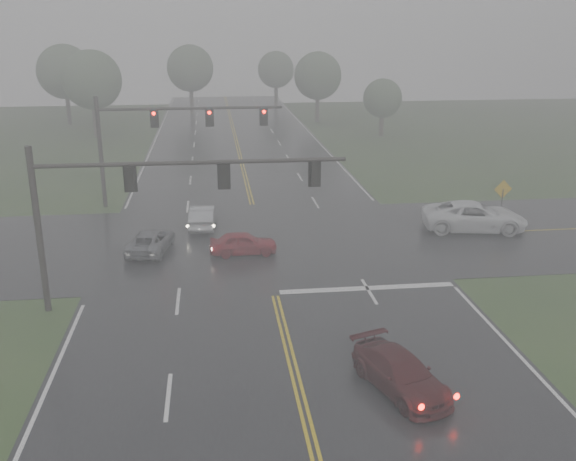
{
  "coord_description": "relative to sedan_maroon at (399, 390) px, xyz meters",
  "views": [
    {
      "loc": [
        -2.72,
        -13.46,
        12.2
      ],
      "look_at": [
        0.85,
        16.0,
        2.58
      ],
      "focal_mm": 40.0,
      "sensor_mm": 36.0,
      "label": 1
    }
  ],
  "objects": [
    {
      "name": "signal_gantry_far",
      "position": [
        -9.88,
        25.36,
        5.3
      ],
      "size": [
        12.55,
        0.38,
        7.59
      ],
      "color": "black",
      "rests_on": "ground"
    },
    {
      "name": "stop_bar",
      "position": [
        1.0,
        8.9,
        0.0
      ],
      "size": [
        8.5,
        0.5,
        0.01
      ],
      "primitive_type": "cube",
      "color": "silver",
      "rests_on": "ground"
    },
    {
      "name": "tree_nw_a",
      "position": [
        -18.92,
        54.93,
        6.25
      ],
      "size": [
        6.48,
        6.48,
        9.51
      ],
      "color": "#362B23",
      "rests_on": "ground"
    },
    {
      "name": "tree_e_near",
      "position": [
        12.99,
        51.85,
        4.18
      ],
      "size": [
        4.34,
        4.34,
        6.37
      ],
      "color": "#362B23",
      "rests_on": "ground"
    },
    {
      "name": "car_grey",
      "position": [
        -9.77,
        15.48,
        0.0
      ],
      "size": [
        2.76,
        4.59,
        1.19
      ],
      "primitive_type": "imported",
      "rotation": [
        0.0,
        0.0,
        2.95
      ],
      "color": "#5B5D63",
      "rests_on": "ground"
    },
    {
      "name": "tree_nw_b",
      "position": [
        -23.83,
        64.93,
        6.47
      ],
      "size": [
        6.69,
        6.69,
        9.83
      ],
      "color": "#362B23",
      "rests_on": "ground"
    },
    {
      "name": "tree_n_far",
      "position": [
        4.07,
        81.43,
        5.38
      ],
      "size": [
        5.58,
        5.58,
        8.2
      ],
      "color": "#362B23",
      "rests_on": "ground"
    },
    {
      "name": "tree_n_mid",
      "position": [
        -8.71,
        73.34,
        6.21
      ],
      "size": [
        6.43,
        6.43,
        9.44
      ],
      "color": "#362B23",
      "rests_on": "ground"
    },
    {
      "name": "tree_ne_a",
      "position": [
        7.54,
        63.28,
        5.82
      ],
      "size": [
        6.02,
        6.02,
        8.84
      ],
      "color": "#362B23",
      "rests_on": "ground"
    },
    {
      "name": "signal_gantry_near",
      "position": [
        -9.56,
        8.24,
        5.2
      ],
      "size": [
        13.45,
        0.32,
        7.4
      ],
      "color": "black",
      "rests_on": "ground"
    },
    {
      "name": "sedan_red",
      "position": [
        -4.66,
        14.47,
        0.0
      ],
      "size": [
        3.74,
        1.58,
        1.26
      ],
      "primitive_type": "imported",
      "rotation": [
        0.0,
        0.0,
        1.6
      ],
      "color": "maroon",
      "rests_on": "ground"
    },
    {
      "name": "main_road",
      "position": [
        -3.5,
        14.5,
        0.0
      ],
      "size": [
        18.0,
        160.0,
        0.02
      ],
      "primitive_type": "cube",
      "color": "black",
      "rests_on": "ground"
    },
    {
      "name": "pickup_white",
      "position": [
        9.68,
        17.09,
        0.0
      ],
      "size": [
        6.71,
        3.93,
        1.75
      ],
      "primitive_type": "imported",
      "rotation": [
        0.0,
        0.0,
        1.4
      ],
      "color": "white",
      "rests_on": "ground"
    },
    {
      "name": "sedan_silver",
      "position": [
        -6.88,
        19.74,
        0.0
      ],
      "size": [
        1.79,
        4.38,
        1.41
      ],
      "primitive_type": "imported",
      "rotation": [
        0.0,
        0.0,
        3.07
      ],
      "color": "#9FA2A6",
      "rests_on": "ground"
    },
    {
      "name": "cross_street",
      "position": [
        -3.5,
        16.5,
        0.0
      ],
      "size": [
        120.0,
        14.0,
        0.02
      ],
      "primitive_type": "cube",
      "color": "black",
      "rests_on": "ground"
    },
    {
      "name": "sedan_maroon",
      "position": [
        0.0,
        0.0,
        0.0
      ],
      "size": [
        3.13,
        4.78,
        1.29
      ],
      "primitive_type": "imported",
      "rotation": [
        0.0,
        0.0,
        0.33
      ],
      "color": "#3A0A0D",
      "rests_on": "ground"
    },
    {
      "name": "sign_diamond_east",
      "position": [
        11.87,
        18.15,
        1.93
      ],
      "size": [
        1.19,
        0.13,
        2.87
      ],
      "rotation": [
        0.0,
        0.0,
        0.07
      ],
      "color": "black",
      "rests_on": "ground"
    }
  ]
}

